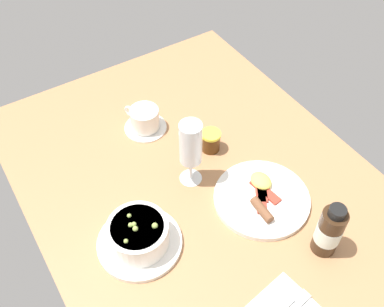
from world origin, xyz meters
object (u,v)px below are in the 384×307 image
Objects in this scene: porridge_bowl at (139,235)px; breakfast_plate at (262,197)px; wine_glass at (191,146)px; sauce_bottle_brown at (329,231)px; coffee_cup at (145,120)px; jam_jar at (211,141)px.

breakfast_plate is at bearing 80.93° from porridge_bowl.
sauce_bottle_brown is at bearing 23.85° from wine_glass.
sauce_bottle_brown reaches higher than breakfast_plate.
sauce_bottle_brown is (33.47, 14.80, -5.68)cm from wine_glass.
breakfast_plate is at bearing -169.12° from sauce_bottle_brown.
jam_jar is (16.75, 11.39, -0.29)cm from coffee_cup.
sauce_bottle_brown reaches higher than coffee_cup.
sauce_bottle_brown is (23.29, 35.19, 3.15)cm from porridge_bowl.
breakfast_plate is (5.06, 31.69, -2.83)cm from porridge_bowl.
breakfast_plate is at bearing 2.78° from jam_jar.
porridge_bowl is 1.59× the size of coffee_cup.
porridge_bowl is 34.68cm from jam_jar.
coffee_cup is 0.81× the size of sauce_bottle_brown.
porridge_bowl is at bearing -62.13° from jam_jar.
coffee_cup is at bearing -145.78° from jam_jar.
jam_jar is 21.39cm from breakfast_plate.
coffee_cup is 2.05× the size of jam_jar.
wine_glass reaches higher than coffee_cup.
sauce_bottle_brown is at bearing 6.56° from jam_jar.
sauce_bottle_brown is at bearing 10.88° from breakfast_plate.
wine_glass reaches higher than breakfast_plate.
coffee_cup is 40.07cm from breakfast_plate.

